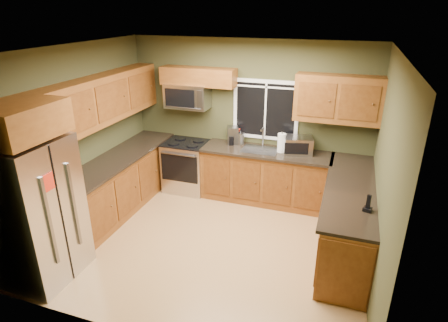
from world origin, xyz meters
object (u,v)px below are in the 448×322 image
Objects in this scene: soap_bottle_b at (285,146)px; cordless_phone at (368,206)px; refrigerator at (38,212)px; microwave at (187,96)px; soap_bottle_a at (239,136)px; kettle at (240,138)px; coffee_maker at (233,136)px; toaster_oven at (298,145)px; soap_bottle_c at (233,138)px; range at (187,166)px; paper_towel_roll at (282,143)px.

cordless_phone reaches higher than soap_bottle_b.
microwave reaches higher than refrigerator.
soap_bottle_a is 1.27× the size of cordless_phone.
coffee_maker is at bearing -175.28° from kettle.
coffee_maker is (0.82, 0.03, -0.65)m from microwave.
coffee_maker is 1.13× the size of soap_bottle_a.
toaster_oven is at bearing 46.89° from refrigerator.
soap_bottle_b is (0.82, -0.15, -0.03)m from soap_bottle_a.
refrigerator is at bearing -133.11° from toaster_oven.
microwave reaches higher than soap_bottle_c.
soap_bottle_c is at bearing 63.60° from refrigerator.
soap_bottle_b is (2.44, 2.84, 0.14)m from refrigerator.
refrigerator is at bearing -117.15° from coffee_maker.
microwave is at bearing 150.98° from cordless_phone.
soap_bottle_a is (1.62, 2.99, 0.17)m from refrigerator.
soap_bottle_b reaches higher than range.
soap_bottle_b is at bearing -6.16° from coffee_maker.
soap_bottle_c is 0.83× the size of cordless_phone.
coffee_maker is 2.80m from cordless_phone.
refrigerator is 3.38m from kettle.
cordless_phone reaches higher than range.
coffee_maker reaches higher than toaster_oven.
soap_bottle_b is at bearing -9.67° from soap_bottle_c.
soap_bottle_a is at bearing 61.60° from refrigerator.
kettle is (1.64, 2.95, 0.16)m from refrigerator.
coffee_maker is at bearing 173.84° from soap_bottle_b.
cordless_phone is (2.23, -1.78, -0.02)m from soap_bottle_c.
kettle is (0.14, 0.01, -0.02)m from coffee_maker.
paper_towel_roll is 2.07m from cordless_phone.
soap_bottle_a is 1.30× the size of soap_bottle_b.
kettle is 1.46× the size of soap_bottle_c.
paper_towel_roll reaches higher than soap_bottle_a.
kettle is at bearing -17.91° from soap_bottle_c.
range is at bearing -166.75° from soap_bottle_a.
refrigerator is at bearing -103.34° from microwave.
range is 1.00m from soap_bottle_c.
soap_bottle_b is 0.98× the size of cordless_phone.
refrigerator is 3.40m from soap_bottle_a.
soap_bottle_c is (-0.90, 0.19, -0.07)m from paper_towel_roll.
refrigerator is 2.37× the size of microwave.
soap_bottle_c is at bearing 172.09° from toaster_oven.
microwave is at bearing -177.35° from kettle.
microwave reaches higher than coffee_maker.
refrigerator is 10.38× the size of soap_bottle_c.
soap_bottle_a is (-0.77, 0.18, -0.02)m from paper_towel_roll.
kettle is 2.70m from cordless_phone.
microwave is (-0.00, 0.14, 1.26)m from range.
soap_bottle_c is at bearing 141.48° from cordless_phone.
cordless_phone reaches higher than soap_bottle_c.
soap_bottle_a reaches higher than soap_bottle_b.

